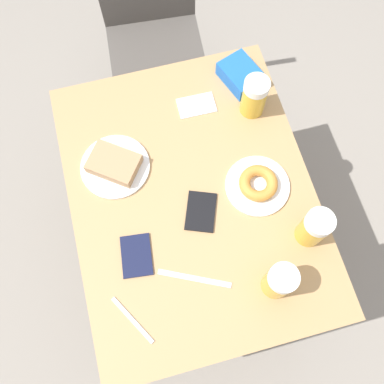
% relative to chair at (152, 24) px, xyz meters
% --- Properties ---
extents(ground_plane, '(8.00, 8.00, 0.00)m').
position_rel_chair_xyz_m(ground_plane, '(-0.05, -0.85, -0.53)').
color(ground_plane, gray).
extents(table, '(0.75, 0.98, 0.73)m').
position_rel_chair_xyz_m(table, '(-0.05, -0.85, 0.13)').
color(table, tan).
rests_on(table, ground_plane).
extents(chair, '(0.43, 0.43, 0.87)m').
position_rel_chair_xyz_m(chair, '(0.00, 0.00, 0.00)').
color(chair, '#514C47').
rests_on(chair, ground_plane).
extents(plate_with_cake, '(0.22, 0.22, 0.05)m').
position_rel_chair_xyz_m(plate_with_cake, '(-0.26, -0.70, 0.21)').
color(plate_with_cake, white).
rests_on(plate_with_cake, table).
extents(plate_with_donut, '(0.20, 0.20, 0.04)m').
position_rel_chair_xyz_m(plate_with_donut, '(0.15, -0.88, 0.21)').
color(plate_with_donut, white).
rests_on(plate_with_donut, table).
extents(beer_mug_left, '(0.08, 0.08, 0.15)m').
position_rel_chair_xyz_m(beer_mug_left, '(0.22, -0.61, 0.27)').
color(beer_mug_left, gold).
rests_on(beer_mug_left, table).
extents(beer_mug_center, '(0.08, 0.08, 0.15)m').
position_rel_chair_xyz_m(beer_mug_center, '(0.11, -1.18, 0.27)').
color(beer_mug_center, gold).
rests_on(beer_mug_center, table).
extents(beer_mug_right, '(0.08, 0.08, 0.15)m').
position_rel_chair_xyz_m(beer_mug_right, '(0.25, -1.07, 0.27)').
color(beer_mug_right, gold).
rests_on(beer_mug_right, table).
extents(napkin_folded, '(0.13, 0.08, 0.00)m').
position_rel_chair_xyz_m(napkin_folded, '(0.04, -0.55, 0.20)').
color(napkin_folded, white).
rests_on(napkin_folded, table).
extents(fork, '(0.09, 0.15, 0.00)m').
position_rel_chair_xyz_m(fork, '(-0.31, -1.17, 0.20)').
color(fork, silver).
rests_on(fork, table).
extents(knife, '(0.20, 0.11, 0.00)m').
position_rel_chair_xyz_m(knife, '(-0.11, -1.11, 0.20)').
color(knife, silver).
rests_on(knife, table).
extents(passport_near_edge, '(0.13, 0.15, 0.01)m').
position_rel_chair_xyz_m(passport_near_edge, '(-0.04, -0.91, 0.20)').
color(passport_near_edge, black).
rests_on(passport_near_edge, table).
extents(passport_far_edge, '(0.10, 0.14, 0.01)m').
position_rel_chair_xyz_m(passport_far_edge, '(-0.26, -1.00, 0.20)').
color(passport_far_edge, '#141938').
rests_on(passport_far_edge, table).
extents(blue_pouch, '(0.15, 0.17, 0.06)m').
position_rel_chair_xyz_m(blue_pouch, '(0.22, -0.49, 0.22)').
color(blue_pouch, blue).
rests_on(blue_pouch, table).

